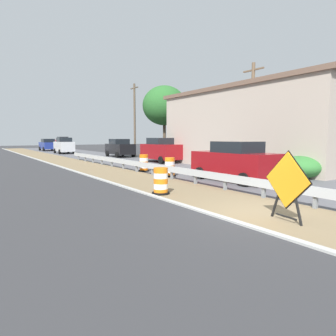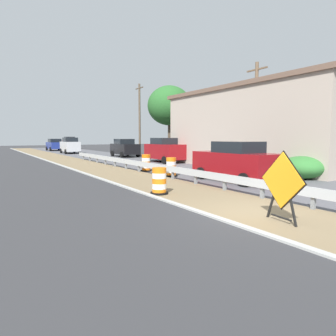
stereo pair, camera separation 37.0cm
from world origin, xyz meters
TOP-DOWN VIEW (x-y plane):
  - ground_plane at (0.00, 0.00)m, footprint 160.00×160.00m
  - median_dirt_strip at (0.49, 0.00)m, footprint 3.37×120.00m
  - curb_near_edge at (-1.30, 0.00)m, footprint 0.20×120.00m
  - warning_sign_diamond at (-0.06, -0.90)m, footprint 0.27×1.58m
  - traffic_barrel_nearest at (-0.79, 4.29)m, footprint 0.71×0.71m
  - traffic_barrel_close at (2.54, 8.59)m, footprint 0.71×0.71m
  - traffic_barrel_mid at (2.55, 11.68)m, footprint 0.70×0.70m
  - car_lead_near_lane at (3.97, 46.09)m, footprint 2.19×4.19m
  - car_trailing_near_lane at (7.35, 17.15)m, footprint 2.16×4.32m
  - car_lead_far_lane at (3.95, 36.33)m, footprint 2.14×4.56m
  - car_mid_far_lane at (7.84, 51.68)m, footprint 2.01×4.05m
  - car_trailing_far_lane at (4.29, 5.25)m, footprint 2.18×4.69m
  - car_distant_a at (7.42, 26.02)m, footprint 2.17×4.17m
  - roadside_shop_near at (12.19, 10.08)m, footprint 8.32×15.50m
  - utility_pole_near at (9.98, 9.15)m, footprint 0.24×1.80m
  - utility_pole_mid at (9.70, 26.71)m, footprint 0.24×1.80m
  - bush_roadside at (8.06, 4.03)m, footprint 2.40×2.40m
  - tree_roadside at (13.04, 25.39)m, footprint 5.24×5.24m

SIDE VIEW (x-z plane):
  - ground_plane at x=0.00m, z-range 0.00..0.00m
  - median_dirt_strip at x=0.49m, z-range 0.00..0.01m
  - curb_near_edge at x=-1.30m, z-range -0.05..0.06m
  - traffic_barrel_nearest at x=-0.79m, z-range -0.05..1.01m
  - traffic_barrel_close at x=2.54m, z-range -0.05..1.03m
  - traffic_barrel_mid at x=2.55m, z-range -0.05..1.06m
  - bush_roadside at x=8.06m, z-range 0.00..1.23m
  - car_lead_near_lane at x=3.97m, z-range 0.00..1.93m
  - car_distant_a at x=7.42m, z-range 0.00..2.02m
  - car_trailing_far_lane at x=4.29m, z-range 0.00..2.04m
  - warning_sign_diamond at x=-0.06m, z-range 0.08..2.01m
  - car_lead_far_lane at x=3.95m, z-range 0.00..2.15m
  - car_trailing_near_lane at x=7.35m, z-range 0.00..2.17m
  - car_mid_far_lane at x=7.84m, z-range -0.01..2.25m
  - roadside_shop_near at x=12.19m, z-range 0.01..5.93m
  - utility_pole_near at x=9.98m, z-range 0.15..7.59m
  - utility_pole_mid at x=9.70m, z-range 0.16..8.60m
  - tree_roadside at x=13.04m, z-range 1.80..10.14m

